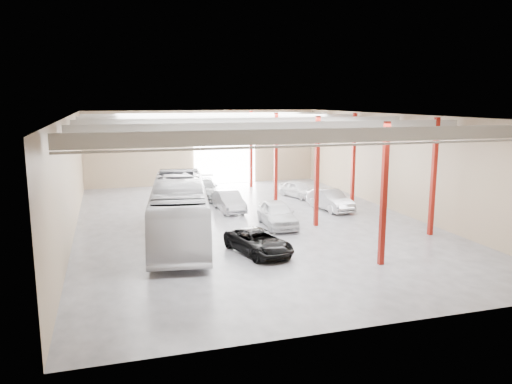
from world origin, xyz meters
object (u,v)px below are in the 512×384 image
black_sedan (259,242)px  car_row_a (277,214)px  coach_bus (179,210)px  car_row_c (203,188)px  car_row_b (229,201)px  car_right_far (298,189)px  car_right_near (330,200)px

black_sedan → car_row_a: car_row_a is taller
coach_bus → car_row_c: (3.65, 11.86, -0.96)m
car_row_b → car_row_c: size_ratio=0.79×
car_row_a → car_row_b: size_ratio=1.07×
black_sedan → car_row_c: 15.60m
car_row_a → car_right_far: bearing=65.0°
black_sedan → car_row_b: bearing=70.2°
car_row_b → car_right_far: 7.54m
coach_bus → car_right_far: size_ratio=3.23×
black_sedan → car_row_b: 10.44m
car_row_c → car_right_far: bearing=-5.2°
car_row_b → car_row_c: car_row_c is taller
coach_bus → car_row_a: coach_bus is taller
black_sedan → car_right_far: (7.64, 13.80, 0.04)m
black_sedan → car_row_b: (0.91, 10.40, 0.09)m
coach_bus → car_right_far: (11.25, 10.06, -1.10)m
car_row_a → car_right_far: car_row_a is taller
coach_bus → car_right_near: (11.75, 4.86, -1.02)m
car_row_a → car_right_near: (5.30, 3.40, -0.06)m
car_right_far → car_right_near: bearing=-101.7°
black_sedan → coach_bus: bearing=119.2°
coach_bus → car_row_c: bearing=81.1°
black_sedan → car_row_b: car_row_b is taller
coach_bus → car_right_far: coach_bus is taller
car_right_near → car_right_far: (-0.49, 5.20, -0.08)m
car_right_far → coach_bus: bearing=-155.3°
car_right_far → car_row_c: bearing=149.6°
car_row_a → car_row_b: 5.55m
black_sedan → car_row_c: (0.04, 15.60, 0.18)m
car_row_b → car_right_far: size_ratio=1.12×
car_row_a → car_row_c: (-2.80, 10.40, 0.00)m
car_row_c → car_right_near: car_row_c is taller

